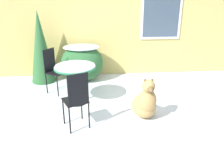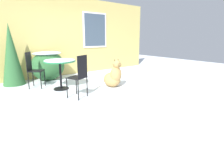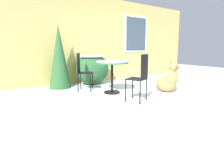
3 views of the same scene
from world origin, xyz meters
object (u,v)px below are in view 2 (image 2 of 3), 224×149
(patio_table, at_px, (60,65))
(dog, at_px, (113,77))
(patio_chair_near_table, at_px, (33,68))
(patio_chair_far_side, at_px, (79,75))

(patio_table, distance_m, dog, 1.49)
(patio_chair_near_table, bearing_deg, patio_chair_far_side, -123.89)
(patio_table, distance_m, patio_chair_near_table, 0.81)
(patio_table, height_order, dog, dog)
(patio_table, bearing_deg, dog, -29.05)
(patio_chair_near_table, xyz_separation_m, dog, (1.79, -1.30, -0.25))
(patio_table, bearing_deg, patio_chair_near_table, 131.78)
(patio_table, xyz_separation_m, dog, (1.26, -0.70, -0.38))
(patio_chair_near_table, distance_m, patio_chair_far_side, 1.65)
(patio_table, height_order, patio_chair_far_side, patio_chair_far_side)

